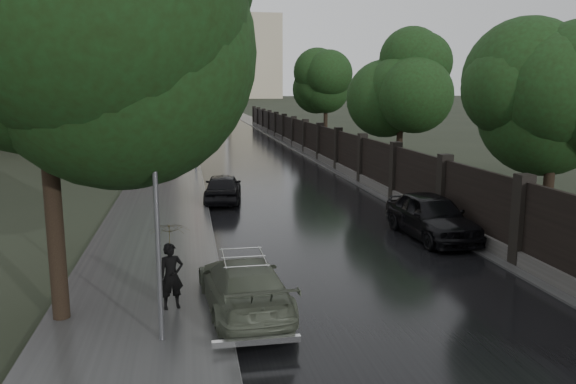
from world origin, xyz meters
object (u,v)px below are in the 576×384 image
Objects in this scene: car_right_near at (431,216)px; traffic_light at (195,134)px; tree_right_a at (556,93)px; volga_sedan at (244,285)px; hatchback_left at (223,188)px; tree_right_b at (401,91)px; tree_left_near at (39,20)px; tree_right_c at (326,90)px; lamp_post at (157,216)px; pedestrian_umbrella at (170,241)px; tree_left_far at (137,86)px.

traffic_light is at bearing 111.94° from car_right_near.
volga_sedan is at bearing -155.88° from tree_right_a.
tree_right_b is at bearing -143.74° from hatchback_left.
tree_right_b is at bearing 51.52° from tree_left_near.
hatchback_left is at bearing -96.25° from volga_sedan.
tree_right_c is 32.17m from car_right_near.
tree_right_a is (15.10, 5.00, -1.47)m from tree_left_near.
hatchback_left is (-10.76, -24.15, -4.27)m from tree_right_c.
tree_right_b is 1.37× the size of lamp_post.
tree_right_a is 14.62m from lamp_post.
tree_left_near is 13.48m from car_right_near.
tree_right_a reaches higher than volga_sedan.
tree_left_near is at bearing -128.48° from tree_right_b.
pedestrian_umbrella is at bearing -151.63° from car_right_near.
lamp_post reaches higher than hatchback_left.
traffic_light is 1.01× the size of hatchback_left.
tree_left_near is 2.00× the size of car_right_near.
hatchback_left is at bearing -83.50° from traffic_light.
tree_right_c reaches higher than hatchback_left.
traffic_light is (3.70, -5.01, -2.84)m from tree_left_far.
tree_right_b is (15.10, 19.00, -1.47)m from tree_left_near.
volga_sedan is 1.09× the size of hatchback_left.
tree_right_c is at bearing 32.83° from tree_left_far.
tree_left_far is 1.62× the size of car_right_near.
tree_right_c reaches higher than lamp_post.
hatchback_left is at bearing 81.51° from lamp_post.
tree_left_near is 7.04m from volga_sedan.
tree_right_b reaches higher than pedestrian_umbrella.
tree_right_a is at bearing -90.00° from tree_right_b.
volga_sedan is (-11.10, -4.97, -4.32)m from tree_right_a.
pedestrian_umbrella is at bearing 87.70° from hatchback_left.
traffic_light reaches higher than hatchback_left.
hatchback_left is (-10.76, -6.15, -4.27)m from tree_right_b.
volga_sedan is at bearing -106.71° from tree_right_c.
hatchback_left is at bearing 71.33° from tree_left_near.
tree_right_c reaches higher than car_right_near.
traffic_light is 9.36m from hatchback_left.
tree_left_far is at bearing 152.70° from tree_right_b.
tree_left_near is 3.86× the size of pedestrian_umbrella.
car_right_near is at bearing -147.39° from volga_sedan.
car_right_near is (11.00, 5.37, -5.64)m from tree_left_near.
pedestrian_umbrella is (-8.63, -5.24, 0.96)m from car_right_near.
volga_sedan is 0.95× the size of car_right_near.
pedestrian_umbrella is at bearing -124.00° from tree_right_b.
lamp_post is (2.20, -1.50, -3.75)m from tree_left_near.
traffic_light is 0.92× the size of volga_sedan.
tree_left_far is at bearing -147.17° from tree_right_c.
tree_right_b is 1.62× the size of volga_sedan.
tree_left_far is at bearing 126.47° from traffic_light.
tree_left_far is 1.71× the size of volga_sedan.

